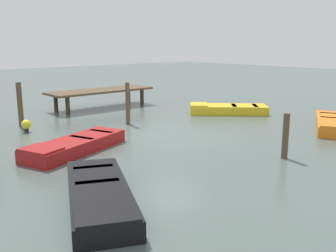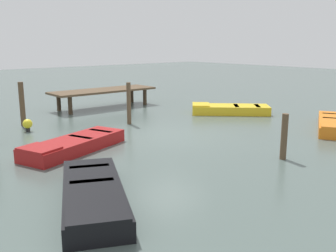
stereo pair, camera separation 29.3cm
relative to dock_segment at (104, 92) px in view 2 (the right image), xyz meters
The scene contains 10 objects.
ground_plane 7.01m from the dock_segment, 101.89° to the right, with size 80.00×80.00×0.00m, color #4C5B56.
dock_segment is the anchor object (origin of this frame).
rowboat_red 8.21m from the dock_segment, 127.71° to the right, with size 3.78×2.31×0.46m.
rowboat_orange 11.16m from the dock_segment, 68.28° to the right, with size 3.86×2.83×0.46m.
rowboat_black 12.29m from the dock_segment, 122.33° to the right, with size 2.74×3.90×0.46m.
rowboat_yellow 6.56m from the dock_segment, 56.10° to the right, with size 3.47×3.42×0.46m.
mooring_piling_center 5.10m from the dock_segment, 160.87° to the right, with size 0.21×0.21×1.78m, color brown.
mooring_piling_far_right 11.21m from the dock_segment, 94.00° to the right, with size 0.18×0.18×1.34m, color brown.
mooring_piling_near_left 4.45m from the dock_segment, 107.79° to the right, with size 0.18×0.18×1.73m, color brown.
marker_buoy 5.86m from the dock_segment, 150.74° to the right, with size 0.36×0.36×0.48m.
Camera 2 is at (-8.79, -10.24, 3.31)m, focal length 40.61 mm.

